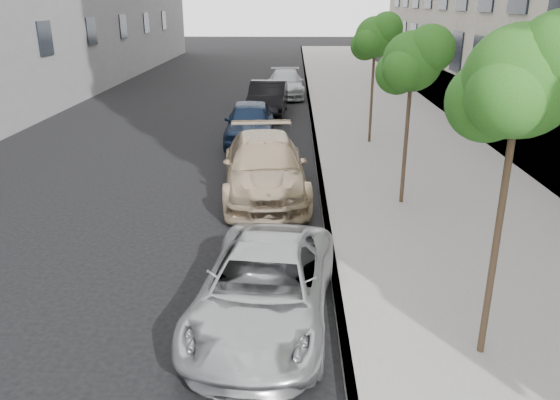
{
  "coord_description": "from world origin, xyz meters",
  "views": [
    {
      "loc": [
        0.35,
        -5.51,
        5.1
      ],
      "look_at": [
        0.11,
        4.32,
        1.5
      ],
      "focal_mm": 35.0,
      "sensor_mm": 36.0,
      "label": 1
    }
  ],
  "objects_px": {
    "minivan": "(265,288)",
    "sedan_rear": "(286,84)",
    "tree_far": "(376,37)",
    "sedan_black": "(268,99)",
    "tree_mid": "(414,61)",
    "tree_near": "(522,81)",
    "suv": "(264,166)",
    "sedan_blue": "(250,122)"
  },
  "relations": [
    {
      "from": "tree_near",
      "to": "sedan_black",
      "type": "bearing_deg",
      "value": 102.41
    },
    {
      "from": "sedan_rear",
      "to": "suv",
      "type": "bearing_deg",
      "value": -92.96
    },
    {
      "from": "sedan_blue",
      "to": "sedan_rear",
      "type": "bearing_deg",
      "value": 81.25
    },
    {
      "from": "minivan",
      "to": "suv",
      "type": "height_order",
      "value": "suv"
    },
    {
      "from": "tree_far",
      "to": "sedan_rear",
      "type": "distance_m",
      "value": 11.91
    },
    {
      "from": "tree_mid",
      "to": "minivan",
      "type": "distance_m",
      "value": 7.18
    },
    {
      "from": "suv",
      "to": "tree_near",
      "type": "bearing_deg",
      "value": -68.96
    },
    {
      "from": "tree_mid",
      "to": "tree_near",
      "type": "bearing_deg",
      "value": -90.0
    },
    {
      "from": "tree_mid",
      "to": "sedan_black",
      "type": "relative_size",
      "value": 0.95
    },
    {
      "from": "sedan_blue",
      "to": "sedan_black",
      "type": "height_order",
      "value": "sedan_black"
    },
    {
      "from": "tree_far",
      "to": "sedan_blue",
      "type": "relative_size",
      "value": 1.02
    },
    {
      "from": "tree_far",
      "to": "minivan",
      "type": "distance_m",
      "value": 12.93
    },
    {
      "from": "tree_near",
      "to": "tree_far",
      "type": "bearing_deg",
      "value": 90.0
    },
    {
      "from": "sedan_blue",
      "to": "sedan_rear",
      "type": "height_order",
      "value": "sedan_blue"
    },
    {
      "from": "tree_near",
      "to": "sedan_rear",
      "type": "bearing_deg",
      "value": 97.9
    },
    {
      "from": "sedan_blue",
      "to": "suv",
      "type": "bearing_deg",
      "value": -84.08
    },
    {
      "from": "minivan",
      "to": "sedan_rear",
      "type": "bearing_deg",
      "value": 96.12
    },
    {
      "from": "tree_mid",
      "to": "sedan_rear",
      "type": "height_order",
      "value": "tree_mid"
    },
    {
      "from": "tree_mid",
      "to": "sedan_rear",
      "type": "xyz_separation_m",
      "value": [
        -3.33,
        17.48,
        -3.02
      ]
    },
    {
      "from": "tree_far",
      "to": "sedan_rear",
      "type": "height_order",
      "value": "tree_far"
    },
    {
      "from": "tree_near",
      "to": "sedan_black",
      "type": "relative_size",
      "value": 1.03
    },
    {
      "from": "tree_near",
      "to": "sedan_blue",
      "type": "height_order",
      "value": "tree_near"
    },
    {
      "from": "tree_near",
      "to": "minivan",
      "type": "xyz_separation_m",
      "value": [
        -3.33,
        0.93,
        -3.51
      ]
    },
    {
      "from": "tree_far",
      "to": "sedan_black",
      "type": "relative_size",
      "value": 0.98
    },
    {
      "from": "tree_far",
      "to": "suv",
      "type": "height_order",
      "value": "tree_far"
    },
    {
      "from": "tree_far",
      "to": "suv",
      "type": "xyz_separation_m",
      "value": [
        -3.66,
        -5.56,
        -3.1
      ]
    },
    {
      "from": "sedan_black",
      "to": "sedan_rear",
      "type": "bearing_deg",
      "value": 84.19
    },
    {
      "from": "tree_far",
      "to": "sedan_rear",
      "type": "bearing_deg",
      "value": 106.86
    },
    {
      "from": "sedan_blue",
      "to": "sedan_black",
      "type": "distance_m",
      "value": 5.25
    },
    {
      "from": "tree_far",
      "to": "suv",
      "type": "bearing_deg",
      "value": -123.37
    },
    {
      "from": "suv",
      "to": "sedan_black",
      "type": "distance_m",
      "value": 11.14
    },
    {
      "from": "tree_mid",
      "to": "sedan_blue",
      "type": "bearing_deg",
      "value": 123.48
    },
    {
      "from": "suv",
      "to": "sedan_rear",
      "type": "distance_m",
      "value": 16.55
    },
    {
      "from": "tree_mid",
      "to": "tree_far",
      "type": "xyz_separation_m",
      "value": [
        -0.0,
        6.5,
        0.16
      ]
    },
    {
      "from": "tree_far",
      "to": "minivan",
      "type": "height_order",
      "value": "tree_far"
    },
    {
      "from": "tree_far",
      "to": "tree_mid",
      "type": "bearing_deg",
      "value": -90.0
    },
    {
      "from": "sedan_black",
      "to": "sedan_rear",
      "type": "distance_m",
      "value": 5.47
    },
    {
      "from": "minivan",
      "to": "sedan_black",
      "type": "xyz_separation_m",
      "value": [
        -0.76,
        17.63,
        0.14
      ]
    },
    {
      "from": "sedan_blue",
      "to": "sedan_rear",
      "type": "relative_size",
      "value": 0.93
    },
    {
      "from": "tree_near",
      "to": "tree_mid",
      "type": "height_order",
      "value": "tree_near"
    },
    {
      "from": "suv",
      "to": "sedan_blue",
      "type": "bearing_deg",
      "value": 93.09
    },
    {
      "from": "suv",
      "to": "sedan_blue",
      "type": "height_order",
      "value": "suv"
    }
  ]
}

